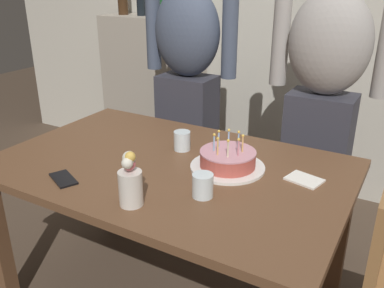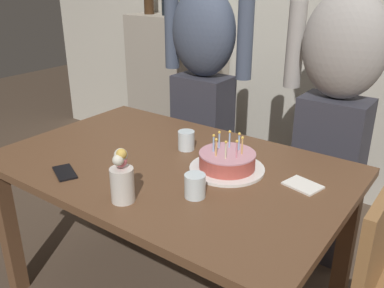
{
  "view_description": "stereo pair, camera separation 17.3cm",
  "coord_description": "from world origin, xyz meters",
  "px_view_note": "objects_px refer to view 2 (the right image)",
  "views": [
    {
      "loc": [
        0.89,
        -1.35,
        1.5
      ],
      "look_at": [
        0.09,
        0.03,
        0.84
      ],
      "focal_mm": 38.8,
      "sensor_mm": 36.0,
      "label": 1
    },
    {
      "loc": [
        1.03,
        -1.26,
        1.5
      ],
      "look_at": [
        0.09,
        0.03,
        0.84
      ],
      "focal_mm": 38.8,
      "sensor_mm": 36.0,
      "label": 2
    }
  ],
  "objects_px": {
    "water_glass_near": "(186,140)",
    "cell_phone": "(65,172)",
    "birthday_cake": "(227,162)",
    "napkin_stack": "(303,185)",
    "person_man_bearded": "(203,83)",
    "water_glass_far": "(195,186)",
    "person_woman_cardigan": "(336,107)",
    "flower_vase": "(122,178)"
  },
  "relations": [
    {
      "from": "birthday_cake",
      "to": "cell_phone",
      "type": "xyz_separation_m",
      "value": [
        -0.52,
        -0.42,
        -0.03
      ]
    },
    {
      "from": "water_glass_far",
      "to": "person_man_bearded",
      "type": "height_order",
      "value": "person_man_bearded"
    },
    {
      "from": "water_glass_far",
      "to": "person_man_bearded",
      "type": "xyz_separation_m",
      "value": [
        -0.63,
        0.96,
        0.09
      ]
    },
    {
      "from": "napkin_stack",
      "to": "person_man_bearded",
      "type": "xyz_separation_m",
      "value": [
        -0.92,
        0.65,
        0.13
      ]
    },
    {
      "from": "cell_phone",
      "to": "flower_vase",
      "type": "distance_m",
      "value": 0.36
    },
    {
      "from": "water_glass_near",
      "to": "person_man_bearded",
      "type": "xyz_separation_m",
      "value": [
        -0.34,
        0.63,
        0.09
      ]
    },
    {
      "from": "napkin_stack",
      "to": "flower_vase",
      "type": "relative_size",
      "value": 0.65
    },
    {
      "from": "person_man_bearded",
      "to": "person_woman_cardigan",
      "type": "relative_size",
      "value": 1.0
    },
    {
      "from": "birthday_cake",
      "to": "napkin_stack",
      "type": "bearing_deg",
      "value": 9.31
    },
    {
      "from": "birthday_cake",
      "to": "flower_vase",
      "type": "xyz_separation_m",
      "value": [
        -0.17,
        -0.43,
        0.05
      ]
    },
    {
      "from": "cell_phone",
      "to": "birthday_cake",
      "type": "bearing_deg",
      "value": 64.19
    },
    {
      "from": "person_woman_cardigan",
      "to": "birthday_cake",
      "type": "bearing_deg",
      "value": 73.49
    },
    {
      "from": "water_glass_far",
      "to": "person_woman_cardigan",
      "type": "height_order",
      "value": "person_woman_cardigan"
    },
    {
      "from": "napkin_stack",
      "to": "flower_vase",
      "type": "bearing_deg",
      "value": -134.84
    },
    {
      "from": "water_glass_far",
      "to": "person_woman_cardigan",
      "type": "relative_size",
      "value": 0.05
    },
    {
      "from": "person_woman_cardigan",
      "to": "flower_vase",
      "type": "bearing_deg",
      "value": 71.56
    },
    {
      "from": "napkin_stack",
      "to": "flower_vase",
      "type": "xyz_separation_m",
      "value": [
        -0.48,
        -0.48,
        0.09
      ]
    },
    {
      "from": "napkin_stack",
      "to": "person_man_bearded",
      "type": "distance_m",
      "value": 1.13
    },
    {
      "from": "water_glass_near",
      "to": "napkin_stack",
      "type": "relative_size",
      "value": 0.67
    },
    {
      "from": "napkin_stack",
      "to": "person_man_bearded",
      "type": "relative_size",
      "value": 0.08
    },
    {
      "from": "cell_phone",
      "to": "person_man_bearded",
      "type": "bearing_deg",
      "value": 119.86
    },
    {
      "from": "person_woman_cardigan",
      "to": "napkin_stack",
      "type": "bearing_deg",
      "value": 98.94
    },
    {
      "from": "birthday_cake",
      "to": "cell_phone",
      "type": "height_order",
      "value": "birthday_cake"
    },
    {
      "from": "birthday_cake",
      "to": "person_man_bearded",
      "type": "xyz_separation_m",
      "value": [
        -0.61,
        0.7,
        0.1
      ]
    },
    {
      "from": "napkin_stack",
      "to": "person_woman_cardigan",
      "type": "bearing_deg",
      "value": 98.94
    },
    {
      "from": "birthday_cake",
      "to": "water_glass_near",
      "type": "relative_size",
      "value": 3.54
    },
    {
      "from": "napkin_stack",
      "to": "person_woman_cardigan",
      "type": "xyz_separation_m",
      "value": [
        -0.1,
        0.65,
        0.13
      ]
    },
    {
      "from": "cell_phone",
      "to": "person_man_bearded",
      "type": "height_order",
      "value": "person_man_bearded"
    },
    {
      "from": "water_glass_near",
      "to": "person_woman_cardigan",
      "type": "xyz_separation_m",
      "value": [
        0.48,
        0.63,
        0.09
      ]
    },
    {
      "from": "birthday_cake",
      "to": "water_glass_far",
      "type": "xyz_separation_m",
      "value": [
        0.02,
        -0.26,
        0.01
      ]
    },
    {
      "from": "water_glass_far",
      "to": "water_glass_near",
      "type": "bearing_deg",
      "value": 130.82
    },
    {
      "from": "cell_phone",
      "to": "person_man_bearded",
      "type": "xyz_separation_m",
      "value": [
        -0.09,
        1.12,
        0.13
      ]
    },
    {
      "from": "birthday_cake",
      "to": "napkin_stack",
      "type": "relative_size",
      "value": 2.36
    },
    {
      "from": "water_glass_near",
      "to": "cell_phone",
      "type": "relative_size",
      "value": 0.62
    },
    {
      "from": "cell_phone",
      "to": "napkin_stack",
      "type": "height_order",
      "value": "same"
    },
    {
      "from": "water_glass_near",
      "to": "flower_vase",
      "type": "relative_size",
      "value": 0.43
    },
    {
      "from": "water_glass_near",
      "to": "flower_vase",
      "type": "height_order",
      "value": "flower_vase"
    },
    {
      "from": "cell_phone",
      "to": "person_woman_cardigan",
      "type": "bearing_deg",
      "value": 82.44
    },
    {
      "from": "napkin_stack",
      "to": "person_woman_cardigan",
      "type": "height_order",
      "value": "person_woman_cardigan"
    },
    {
      "from": "flower_vase",
      "to": "person_woman_cardigan",
      "type": "height_order",
      "value": "person_woman_cardigan"
    },
    {
      "from": "birthday_cake",
      "to": "person_man_bearded",
      "type": "bearing_deg",
      "value": 130.77
    },
    {
      "from": "water_glass_far",
      "to": "birthday_cake",
      "type": "bearing_deg",
      "value": 94.6
    }
  ]
}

